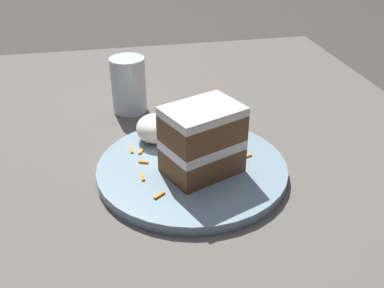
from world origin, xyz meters
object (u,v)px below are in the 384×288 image
at_px(plate, 192,169).
at_px(orange_garnish, 200,133).
at_px(drinking_glass, 129,89).
at_px(cream_dollop, 154,128).
at_px(cake_slice, 202,140).

bearing_deg(plate, orange_garnish, -19.47).
bearing_deg(drinking_glass, cream_dollop, -169.45).
bearing_deg(drinking_glass, plate, -162.92).
bearing_deg(cake_slice, plate, -172.12).
relative_size(plate, drinking_glass, 2.70).
height_order(cake_slice, orange_garnish, cake_slice).
bearing_deg(cake_slice, cream_dollop, -174.61).
xyz_separation_m(cake_slice, orange_garnish, (0.10, -0.02, -0.05)).
xyz_separation_m(cake_slice, drinking_glass, (0.25, 0.08, -0.02)).
relative_size(cream_dollop, drinking_glass, 0.62).
height_order(cake_slice, cream_dollop, cake_slice).
height_order(cream_dollop, orange_garnish, cream_dollop).
xyz_separation_m(cream_dollop, drinking_glass, (0.15, 0.03, 0.01)).
distance_m(cake_slice, orange_garnish, 0.11).
relative_size(plate, cake_slice, 2.27).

